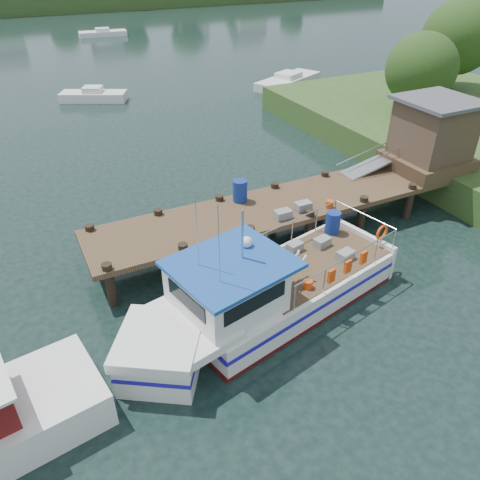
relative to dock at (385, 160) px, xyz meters
name	(u,v)px	position (x,y,z in m)	size (l,w,h in m)	color
ground_plane	(246,243)	(-6.51, -0.01, -2.24)	(160.00, 160.00, 0.00)	black
dock	(385,160)	(0.00, 0.00, 0.00)	(16.60, 3.00, 4.78)	#493623
lobster_boat	(259,296)	(-8.09, -3.98, -1.36)	(10.13, 4.74, 4.85)	silver
moored_far	(103,33)	(-0.93, 49.28, -1.89)	(5.80, 2.50, 0.96)	silver
moored_b	(94,96)	(-7.73, 22.05, -1.86)	(4.90, 3.52, 1.03)	silver
moored_c	(288,81)	(7.31, 19.39, -1.86)	(6.83, 4.78, 1.03)	silver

